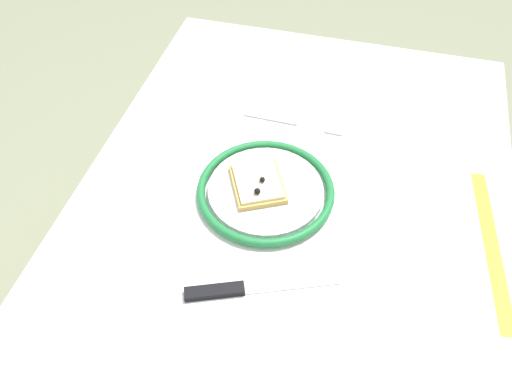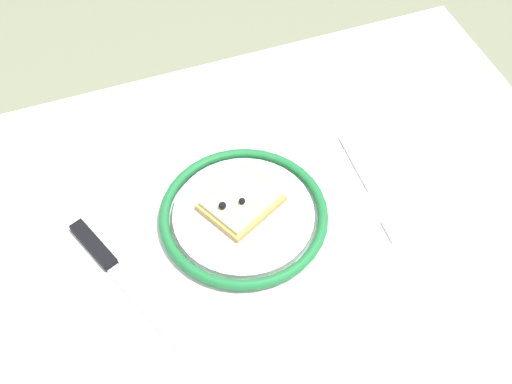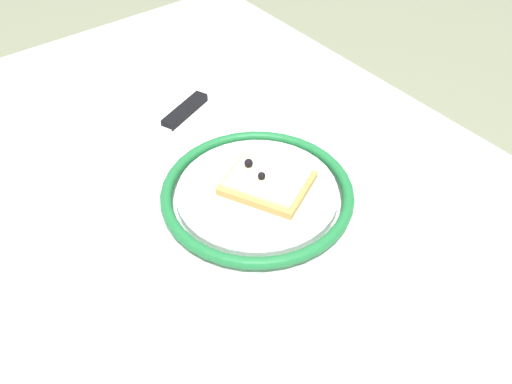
{
  "view_description": "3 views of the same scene",
  "coord_description": "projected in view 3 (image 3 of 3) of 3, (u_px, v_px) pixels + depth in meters",
  "views": [
    {
      "loc": [
        0.56,
        0.08,
        1.4
      ],
      "look_at": [
        -0.0,
        -0.06,
        0.73
      ],
      "focal_mm": 36.31,
      "sensor_mm": 36.0,
      "label": 1
    },
    {
      "loc": [
        0.15,
        0.45,
        1.48
      ],
      "look_at": [
        -0.04,
        -0.06,
        0.75
      ],
      "focal_mm": 45.71,
      "sensor_mm": 36.0,
      "label": 2
    },
    {
      "loc": [
        -0.41,
        0.26,
        1.2
      ],
      "look_at": [
        -0.03,
        -0.04,
        0.74
      ],
      "focal_mm": 39.18,
      "sensor_mm": 36.0,
      "label": 3
    }
  ],
  "objects": [
    {
      "name": "dining_table",
      "position": [
        222.0,
        263.0,
        0.75
      ],
      "size": [
        1.04,
        0.75,
        0.72
      ],
      "color": "white",
      "rests_on": "ground_plane"
    },
    {
      "name": "plate",
      "position": [
        257.0,
        193.0,
        0.69
      ],
      "size": [
        0.24,
        0.24,
        0.02
      ],
      "color": "white",
      "rests_on": "dining_table"
    },
    {
      "name": "pizza_slice_near",
      "position": [
        267.0,
        181.0,
        0.69
      ],
      "size": [
        0.13,
        0.12,
        0.03
      ],
      "color": "tan",
      "rests_on": "plate"
    },
    {
      "name": "knife",
      "position": [
        172.0,
        122.0,
        0.8
      ],
      "size": [
        0.11,
        0.23,
        0.01
      ],
      "color": "silver",
      "rests_on": "dining_table"
    },
    {
      "name": "fork",
      "position": [
        363.0,
        305.0,
        0.58
      ],
      "size": [
        0.02,
        0.2,
        0.0
      ],
      "color": "#B7B7B7",
      "rests_on": "dining_table"
    }
  ]
}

